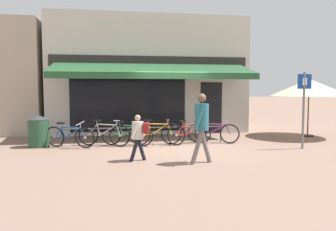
{
  "coord_description": "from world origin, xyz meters",
  "views": [
    {
      "loc": [
        -1.9,
        -10.13,
        1.76
      ],
      "look_at": [
        -0.44,
        -0.89,
        1.05
      ],
      "focal_mm": 35.0,
      "sensor_mm": 36.0,
      "label": 1
    }
  ],
  "objects_px": {
    "bicycle_red": "(190,133)",
    "pedestrian_child": "(139,132)",
    "parking_sign": "(304,102)",
    "bicycle_blue": "(69,136)",
    "cafe_parasol": "(309,88)",
    "bicycle_green": "(127,135)",
    "pedestrian_adult": "(202,121)",
    "bicycle_orange": "(156,133)",
    "bicycle_silver": "(104,134)",
    "litter_bin": "(39,131)",
    "bicycle_purple": "(213,132)"
  },
  "relations": [
    {
      "from": "pedestrian_adult",
      "to": "pedestrian_child",
      "type": "height_order",
      "value": "pedestrian_adult"
    },
    {
      "from": "bicycle_silver",
      "to": "bicycle_purple",
      "type": "xyz_separation_m",
      "value": [
        3.62,
        0.07,
        -0.02
      ]
    },
    {
      "from": "parking_sign",
      "to": "bicycle_green",
      "type": "bearing_deg",
      "value": 165.31
    },
    {
      "from": "pedestrian_adult",
      "to": "bicycle_green",
      "type": "bearing_deg",
      "value": -55.71
    },
    {
      "from": "litter_bin",
      "to": "parking_sign",
      "type": "height_order",
      "value": "parking_sign"
    },
    {
      "from": "cafe_parasol",
      "to": "pedestrian_child",
      "type": "bearing_deg",
      "value": -153.28
    },
    {
      "from": "bicycle_blue",
      "to": "parking_sign",
      "type": "xyz_separation_m",
      "value": [
        7.03,
        -1.29,
        1.07
      ]
    },
    {
      "from": "bicycle_orange",
      "to": "pedestrian_child",
      "type": "bearing_deg",
      "value": -106.0
    },
    {
      "from": "bicycle_red",
      "to": "pedestrian_adult",
      "type": "relative_size",
      "value": 0.96
    },
    {
      "from": "bicycle_red",
      "to": "bicycle_purple",
      "type": "height_order",
      "value": "bicycle_red"
    },
    {
      "from": "bicycle_orange",
      "to": "bicycle_green",
      "type": "bearing_deg",
      "value": -175.62
    },
    {
      "from": "litter_bin",
      "to": "bicycle_red",
      "type": "bearing_deg",
      "value": -2.69
    },
    {
      "from": "bicycle_orange",
      "to": "bicycle_blue",
      "type": "bearing_deg",
      "value": -176.21
    },
    {
      "from": "bicycle_green",
      "to": "litter_bin",
      "type": "relative_size",
      "value": 1.65
    },
    {
      "from": "bicycle_purple",
      "to": "parking_sign",
      "type": "xyz_separation_m",
      "value": [
        2.36,
        -1.53,
        1.07
      ]
    },
    {
      "from": "bicycle_blue",
      "to": "litter_bin",
      "type": "height_order",
      "value": "litter_bin"
    },
    {
      "from": "bicycle_silver",
      "to": "bicycle_orange",
      "type": "relative_size",
      "value": 0.98
    },
    {
      "from": "pedestrian_child",
      "to": "cafe_parasol",
      "type": "height_order",
      "value": "cafe_parasol"
    },
    {
      "from": "litter_bin",
      "to": "bicycle_silver",
      "type": "bearing_deg",
      "value": -4.16
    },
    {
      "from": "litter_bin",
      "to": "bicycle_orange",
      "type": "bearing_deg",
      "value": -2.46
    },
    {
      "from": "bicycle_green",
      "to": "bicycle_red",
      "type": "distance_m",
      "value": 2.06
    },
    {
      "from": "bicycle_red",
      "to": "bicycle_blue",
      "type": "bearing_deg",
      "value": 161.35
    },
    {
      "from": "bicycle_silver",
      "to": "cafe_parasol",
      "type": "height_order",
      "value": "cafe_parasol"
    },
    {
      "from": "bicycle_red",
      "to": "pedestrian_child",
      "type": "relative_size",
      "value": 1.4
    },
    {
      "from": "bicycle_blue",
      "to": "pedestrian_adult",
      "type": "relative_size",
      "value": 0.94
    },
    {
      "from": "bicycle_green",
      "to": "pedestrian_adult",
      "type": "distance_m",
      "value": 3.38
    },
    {
      "from": "bicycle_silver",
      "to": "pedestrian_child",
      "type": "relative_size",
      "value": 1.43
    },
    {
      "from": "bicycle_green",
      "to": "parking_sign",
      "type": "distance_m",
      "value": 5.54
    },
    {
      "from": "bicycle_silver",
      "to": "bicycle_green",
      "type": "xyz_separation_m",
      "value": [
        0.73,
        -0.08,
        -0.02
      ]
    },
    {
      "from": "bicycle_blue",
      "to": "pedestrian_adult",
      "type": "distance_m",
      "value": 4.48
    },
    {
      "from": "pedestrian_adult",
      "to": "pedestrian_child",
      "type": "distance_m",
      "value": 1.59
    },
    {
      "from": "bicycle_orange",
      "to": "bicycle_purple",
      "type": "xyz_separation_m",
      "value": [
        1.96,
        0.08,
        -0.02
      ]
    },
    {
      "from": "pedestrian_child",
      "to": "bicycle_purple",
      "type": "bearing_deg",
      "value": -128.06
    },
    {
      "from": "bicycle_orange",
      "to": "parking_sign",
      "type": "xyz_separation_m",
      "value": [
        4.32,
        -1.44,
        1.05
      ]
    },
    {
      "from": "litter_bin",
      "to": "parking_sign",
      "type": "relative_size",
      "value": 0.43
    },
    {
      "from": "bicycle_red",
      "to": "pedestrian_adult",
      "type": "xyz_separation_m",
      "value": [
        -0.35,
        -2.83,
        0.68
      ]
    },
    {
      "from": "bicycle_blue",
      "to": "bicycle_red",
      "type": "relative_size",
      "value": 0.98
    },
    {
      "from": "cafe_parasol",
      "to": "bicycle_green",
      "type": "bearing_deg",
      "value": -171.43
    },
    {
      "from": "bicycle_silver",
      "to": "parking_sign",
      "type": "relative_size",
      "value": 0.73
    },
    {
      "from": "pedestrian_adult",
      "to": "pedestrian_child",
      "type": "xyz_separation_m",
      "value": [
        -1.48,
        0.5,
        -0.32
      ]
    },
    {
      "from": "bicycle_orange",
      "to": "parking_sign",
      "type": "distance_m",
      "value": 4.68
    },
    {
      "from": "bicycle_blue",
      "to": "litter_bin",
      "type": "distance_m",
      "value": 1.03
    },
    {
      "from": "bicycle_blue",
      "to": "bicycle_red",
      "type": "height_order",
      "value": "bicycle_blue"
    },
    {
      "from": "bicycle_red",
      "to": "parking_sign",
      "type": "bearing_deg",
      "value": -43.26
    },
    {
      "from": "bicycle_red",
      "to": "pedestrian_child",
      "type": "distance_m",
      "value": 2.99
    },
    {
      "from": "bicycle_green",
      "to": "pedestrian_child",
      "type": "relative_size",
      "value": 1.4
    },
    {
      "from": "bicycle_silver",
      "to": "bicycle_red",
      "type": "height_order",
      "value": "bicycle_silver"
    },
    {
      "from": "bicycle_green",
      "to": "pedestrian_adult",
      "type": "height_order",
      "value": "pedestrian_adult"
    },
    {
      "from": "bicycle_blue",
      "to": "pedestrian_adult",
      "type": "xyz_separation_m",
      "value": [
        3.47,
        -2.74,
        0.68
      ]
    },
    {
      "from": "pedestrian_child",
      "to": "parking_sign",
      "type": "distance_m",
      "value": 5.17
    }
  ]
}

